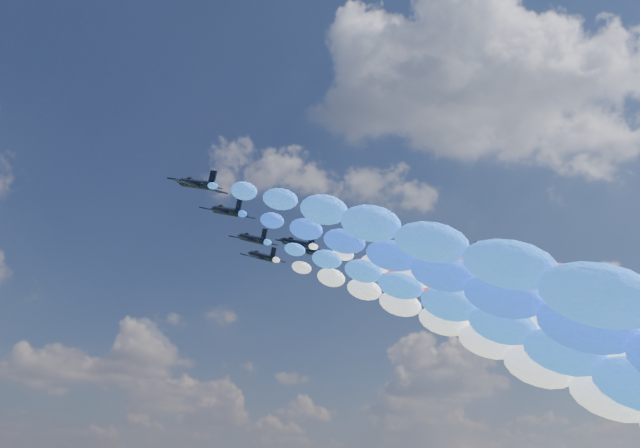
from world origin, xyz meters
TOP-DOWN VIEW (x-y plane):
  - jet_0 at (-28.84, -4.40)m, footprint 9.21×12.15m
  - trail_0 at (-28.84, -61.06)m, footprint 7.06×111.19m
  - jet_1 at (-19.31, 3.11)m, footprint 9.39×12.28m
  - trail_1 at (-19.31, -53.56)m, footprint 7.06×111.19m
  - jet_2 at (-7.90, 13.04)m, footprint 9.35×12.25m
  - trail_2 at (-7.90, -43.62)m, footprint 7.06×111.19m
  - jet_3 at (-0.11, 10.36)m, footprint 8.95×11.96m
  - trail_3 at (-0.11, -46.30)m, footprint 7.06×111.19m
  - jet_4 at (-0.23, 21.41)m, footprint 9.29×12.21m
  - trail_4 at (-0.23, -35.26)m, footprint 7.06×111.19m
  - jet_5 at (7.48, 13.12)m, footprint 9.36×12.26m
  - trail_5 at (7.48, -43.54)m, footprint 7.06×111.19m
  - jet_6 at (19.54, 2.87)m, footprint 8.77×11.83m
  - jet_7 at (26.22, -4.16)m, footprint 9.09×12.06m

SIDE VIEW (x-z plane):
  - trail_0 at x=-28.84m, z-range 48.35..106.20m
  - trail_1 at x=-19.31m, z-range 48.35..106.20m
  - trail_2 at x=-7.90m, z-range 48.35..106.20m
  - trail_3 at x=-0.11m, z-range 48.35..106.20m
  - trail_4 at x=-0.23m, z-range 48.35..106.20m
  - trail_5 at x=7.48m, z-range 48.35..106.20m
  - jet_0 at x=-28.84m, z-range 101.17..107.50m
  - jet_1 at x=-19.31m, z-range 101.17..107.50m
  - jet_2 at x=-7.90m, z-range 101.17..107.50m
  - jet_3 at x=-0.11m, z-range 101.17..107.50m
  - jet_4 at x=-0.23m, z-range 101.17..107.50m
  - jet_5 at x=7.48m, z-range 101.17..107.50m
  - jet_6 at x=19.54m, z-range 101.17..107.50m
  - jet_7 at x=26.22m, z-range 101.17..107.50m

